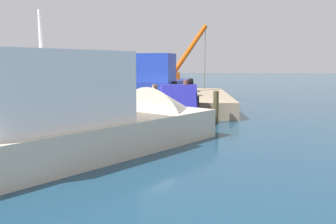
{
  "coord_description": "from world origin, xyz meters",
  "views": [
    {
      "loc": [
        20.12,
        1.11,
        3.07
      ],
      "look_at": [
        1.3,
        0.02,
        0.58
      ],
      "focal_mm": 39.37,
      "sensor_mm": 36.0,
      "label": 1
    }
  ],
  "objects": [
    {
      "name": "moored_yacht",
      "position": [
        7.01,
        -1.81,
        0.68
      ],
      "size": [
        13.94,
        11.74,
        6.23
      ],
      "color": "beige",
      "rests_on": "ground"
    },
    {
      "name": "ground",
      "position": [
        0.0,
        0.0,
        0.0
      ],
      "size": [
        200.0,
        200.0,
        0.0
      ],
      "primitive_type": "plane",
      "color": "navy"
    },
    {
      "name": "salvaged_car",
      "position": [
        2.57,
        0.61,
        0.71
      ],
      "size": [
        4.22,
        2.22,
        2.97
      ],
      "color": "navy",
      "rests_on": "ground"
    },
    {
      "name": "dock_worker",
      "position": [
        -2.1,
        -3.17,
        1.91
      ],
      "size": [
        0.34,
        0.34,
        1.84
      ],
      "color": "#383838",
      "rests_on": "dock"
    },
    {
      "name": "dock",
      "position": [
        -5.54,
        0.0,
        0.48
      ],
      "size": [
        11.83,
        7.63,
        0.97
      ],
      "primitive_type": "cube",
      "color": "gray",
      "rests_on": "ground"
    },
    {
      "name": "crane_truck",
      "position": [
        -4.58,
        -0.71,
        2.29
      ],
      "size": [
        8.63,
        5.14,
        5.21
      ],
      "color": "navy",
      "rests_on": "dock"
    },
    {
      "name": "piling_far",
      "position": [
        0.8,
        0.95,
        1.11
      ],
      "size": [
        0.3,
        0.3,
        2.22
      ],
      "primitive_type": "cylinder",
      "color": "brown",
      "rests_on": "ground"
    },
    {
      "name": "piling_end",
      "position": [
        0.99,
        2.5,
        0.83
      ],
      "size": [
        0.29,
        0.29,
        1.66
      ],
      "primitive_type": "cylinder",
      "color": "brown",
      "rests_on": "ground"
    },
    {
      "name": "piling_mid",
      "position": [
        0.69,
        -0.72,
        0.98
      ],
      "size": [
        0.29,
        0.29,
        1.96
      ],
      "primitive_type": "cylinder",
      "color": "brown",
      "rests_on": "ground"
    },
    {
      "name": "piling_near",
      "position": [
        1.03,
        -2.91,
        0.76
      ],
      "size": [
        0.37,
        0.37,
        1.52
      ],
      "primitive_type": "cylinder",
      "color": "brown",
      "rests_on": "ground"
    }
  ]
}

